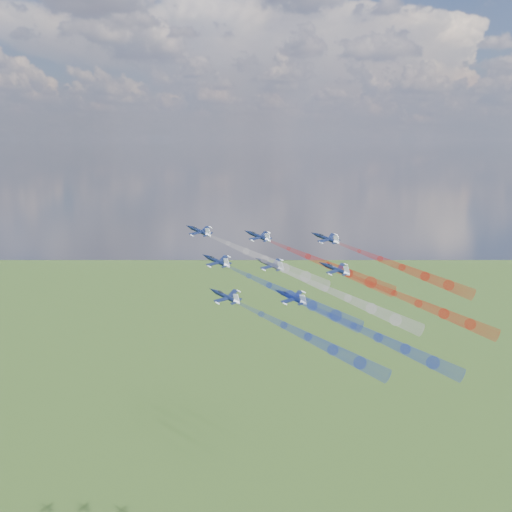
% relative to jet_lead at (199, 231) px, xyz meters
% --- Properties ---
extents(jet_lead, '(13.01, 11.73, 6.68)m').
position_rel_jet_lead_xyz_m(jet_lead, '(0.00, 0.00, 0.00)').
color(jet_lead, black).
extents(trail_lead, '(39.18, 18.26, 13.51)m').
position_rel_jet_lead_xyz_m(trail_lead, '(22.82, -8.69, -5.83)').
color(trail_lead, white).
extents(jet_inner_left, '(13.01, 11.73, 6.68)m').
position_rel_jet_lead_xyz_m(jet_inner_left, '(10.61, -13.98, -5.98)').
color(jet_inner_left, black).
extents(trail_inner_left, '(39.18, 18.26, 13.51)m').
position_rel_jet_lead_xyz_m(trail_inner_left, '(33.42, -22.68, -11.81)').
color(trail_inner_left, '#182CCC').
extents(jet_inner_right, '(13.01, 11.73, 6.68)m').
position_rel_jet_lead_xyz_m(jet_inner_right, '(16.43, 6.41, -1.78)').
color(jet_inner_right, black).
extents(trail_inner_right, '(39.18, 18.26, 13.51)m').
position_rel_jet_lead_xyz_m(trail_inner_right, '(39.24, -2.28, -7.60)').
color(trail_inner_right, red).
extents(jet_outer_left, '(13.01, 11.73, 6.68)m').
position_rel_jet_lead_xyz_m(jet_outer_left, '(18.57, -29.68, -11.63)').
color(jet_outer_left, black).
extents(trail_outer_left, '(39.18, 18.26, 13.51)m').
position_rel_jet_lead_xyz_m(trail_outer_left, '(41.38, -38.37, -17.46)').
color(trail_outer_left, '#182CCC').
extents(jet_center_third, '(13.01, 11.73, 6.68)m').
position_rel_jet_lead_xyz_m(jet_center_third, '(24.45, -9.12, -7.07)').
color(jet_center_third, black).
extents(trail_center_third, '(39.18, 18.26, 13.51)m').
position_rel_jet_lead_xyz_m(trail_center_third, '(47.26, -17.81, -12.89)').
color(trail_center_third, white).
extents(jet_outer_right, '(13.01, 11.73, 6.68)m').
position_rel_jet_lead_xyz_m(jet_outer_right, '(36.38, 9.83, -2.05)').
color(jet_outer_right, black).
extents(trail_outer_right, '(39.18, 18.26, 13.51)m').
position_rel_jet_lead_xyz_m(trail_outer_right, '(59.20, 1.14, -7.88)').
color(trail_outer_right, red).
extents(jet_rear_left, '(13.01, 11.73, 6.68)m').
position_rel_jet_lead_xyz_m(jet_rear_left, '(33.73, -22.64, -12.45)').
color(jet_rear_left, black).
extents(trail_rear_left, '(39.18, 18.26, 13.51)m').
position_rel_jet_lead_xyz_m(trail_rear_left, '(56.54, -31.33, -18.28)').
color(trail_rear_left, '#182CCC').
extents(jet_rear_right, '(13.01, 11.73, 6.68)m').
position_rel_jet_lead_xyz_m(jet_rear_right, '(41.75, -4.68, -8.18)').
color(jet_rear_right, black).
extents(trail_rear_right, '(39.18, 18.26, 13.51)m').
position_rel_jet_lead_xyz_m(trail_rear_right, '(64.57, -13.37, -14.01)').
color(trail_rear_right, red).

